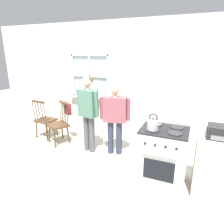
{
  "coord_description": "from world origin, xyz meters",
  "views": [
    {
      "loc": [
        1.89,
        -2.83,
        2.05
      ],
      "look_at": [
        0.53,
        0.34,
        1.0
      ],
      "focal_mm": 32.0,
      "sensor_mm": 36.0,
      "label": 1
    }
  ],
  "objects_px": {
    "side_counter": "(214,166)",
    "kettle": "(153,124)",
    "chair_near_wall": "(45,120)",
    "stereo": "(220,132)",
    "chair_by_window": "(59,125)",
    "stove": "(163,155)",
    "handbag": "(67,108)",
    "potted_plant": "(88,94)",
    "person_elderly_left": "(88,108)",
    "person_teen_center": "(115,113)"
  },
  "relations": [
    {
      "from": "person_elderly_left",
      "to": "stove",
      "type": "distance_m",
      "value": 1.74
    },
    {
      "from": "chair_near_wall",
      "to": "chair_by_window",
      "type": "bearing_deg",
      "value": 171.97
    },
    {
      "from": "chair_by_window",
      "to": "person_teen_center",
      "type": "distance_m",
      "value": 1.44
    },
    {
      "from": "person_elderly_left",
      "to": "potted_plant",
      "type": "distance_m",
      "value": 0.88
    },
    {
      "from": "person_elderly_left",
      "to": "stereo",
      "type": "height_order",
      "value": "person_elderly_left"
    },
    {
      "from": "chair_near_wall",
      "to": "stereo",
      "type": "height_order",
      "value": "stereo"
    },
    {
      "from": "person_elderly_left",
      "to": "person_teen_center",
      "type": "height_order",
      "value": "person_elderly_left"
    },
    {
      "from": "stove",
      "to": "handbag",
      "type": "distance_m",
      "value": 2.46
    },
    {
      "from": "person_elderly_left",
      "to": "potted_plant",
      "type": "relative_size",
      "value": 6.38
    },
    {
      "from": "potted_plant",
      "to": "handbag",
      "type": "distance_m",
      "value": 0.62
    },
    {
      "from": "handbag",
      "to": "chair_by_window",
      "type": "bearing_deg",
      "value": -119.64
    },
    {
      "from": "chair_by_window",
      "to": "potted_plant",
      "type": "bearing_deg",
      "value": 89.86
    },
    {
      "from": "potted_plant",
      "to": "stereo",
      "type": "bearing_deg",
      "value": -23.82
    },
    {
      "from": "handbag",
      "to": "side_counter",
      "type": "xyz_separation_m",
      "value": [
        3.06,
        -0.73,
        -0.34
      ]
    },
    {
      "from": "stereo",
      "to": "stove",
      "type": "bearing_deg",
      "value": -179.47
    },
    {
      "from": "person_teen_center",
      "to": "side_counter",
      "type": "xyz_separation_m",
      "value": [
        1.8,
        -0.56,
        -0.42
      ]
    },
    {
      "from": "stove",
      "to": "side_counter",
      "type": "height_order",
      "value": "stove"
    },
    {
      "from": "potted_plant",
      "to": "handbag",
      "type": "bearing_deg",
      "value": -119.84
    },
    {
      "from": "chair_near_wall",
      "to": "person_teen_center",
      "type": "xyz_separation_m",
      "value": [
        1.88,
        -0.09,
        0.43
      ]
    },
    {
      "from": "stove",
      "to": "handbag",
      "type": "xyz_separation_m",
      "value": [
        -2.32,
        0.75,
        0.32
      ]
    },
    {
      "from": "chair_by_window",
      "to": "person_elderly_left",
      "type": "height_order",
      "value": "person_elderly_left"
    },
    {
      "from": "stove",
      "to": "side_counter",
      "type": "distance_m",
      "value": 0.74
    },
    {
      "from": "stereo",
      "to": "person_teen_center",
      "type": "bearing_deg",
      "value": 162.21
    },
    {
      "from": "person_elderly_left",
      "to": "kettle",
      "type": "height_order",
      "value": "person_elderly_left"
    },
    {
      "from": "chair_by_window",
      "to": "person_elderly_left",
      "type": "bearing_deg",
      "value": 24.58
    },
    {
      "from": "stove",
      "to": "handbag",
      "type": "bearing_deg",
      "value": 161.96
    },
    {
      "from": "stove",
      "to": "stereo",
      "type": "xyz_separation_m",
      "value": [
        0.74,
        0.01,
        0.51
      ]
    },
    {
      "from": "chair_near_wall",
      "to": "stereo",
      "type": "bearing_deg",
      "value": 175.48
    },
    {
      "from": "chair_near_wall",
      "to": "stove",
      "type": "bearing_deg",
      "value": 172.84
    },
    {
      "from": "person_elderly_left",
      "to": "handbag",
      "type": "xyz_separation_m",
      "value": [
        -0.72,
        0.28,
        -0.17
      ]
    },
    {
      "from": "chair_by_window",
      "to": "stove",
      "type": "relative_size",
      "value": 0.89
    },
    {
      "from": "person_teen_center",
      "to": "side_counter",
      "type": "relative_size",
      "value": 1.61
    },
    {
      "from": "chair_near_wall",
      "to": "stereo",
      "type": "distance_m",
      "value": 3.78
    },
    {
      "from": "chair_near_wall",
      "to": "side_counter",
      "type": "distance_m",
      "value": 3.74
    },
    {
      "from": "chair_near_wall",
      "to": "potted_plant",
      "type": "xyz_separation_m",
      "value": [
        0.9,
        0.56,
        0.62
      ]
    },
    {
      "from": "side_counter",
      "to": "kettle",
      "type": "bearing_deg",
      "value": -169.98
    },
    {
      "from": "chair_near_wall",
      "to": "potted_plant",
      "type": "bearing_deg",
      "value": -142.39
    },
    {
      "from": "chair_near_wall",
      "to": "stereo",
      "type": "relative_size",
      "value": 2.83
    },
    {
      "from": "person_teen_center",
      "to": "kettle",
      "type": "bearing_deg",
      "value": -51.48
    },
    {
      "from": "person_elderly_left",
      "to": "side_counter",
      "type": "height_order",
      "value": "person_elderly_left"
    },
    {
      "from": "potted_plant",
      "to": "side_counter",
      "type": "bearing_deg",
      "value": -23.46
    },
    {
      "from": "side_counter",
      "to": "stereo",
      "type": "xyz_separation_m",
      "value": [
        0.0,
        -0.02,
        0.54
      ]
    },
    {
      "from": "kettle",
      "to": "stereo",
      "type": "height_order",
      "value": "kettle"
    },
    {
      "from": "handbag",
      "to": "kettle",
      "type": "bearing_deg",
      "value": -22.34
    },
    {
      "from": "chair_by_window",
      "to": "person_teen_center",
      "type": "xyz_separation_m",
      "value": [
        1.37,
        0.03,
        0.43
      ]
    },
    {
      "from": "person_teen_center",
      "to": "potted_plant",
      "type": "relative_size",
      "value": 5.81
    },
    {
      "from": "kettle",
      "to": "chair_near_wall",
      "type": "bearing_deg",
      "value": 163.81
    },
    {
      "from": "chair_by_window",
      "to": "side_counter",
      "type": "relative_size",
      "value": 1.07
    },
    {
      "from": "chair_by_window",
      "to": "chair_near_wall",
      "type": "relative_size",
      "value": 1.0
    },
    {
      "from": "chair_by_window",
      "to": "handbag",
      "type": "bearing_deg",
      "value": 90.0
    }
  ]
}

